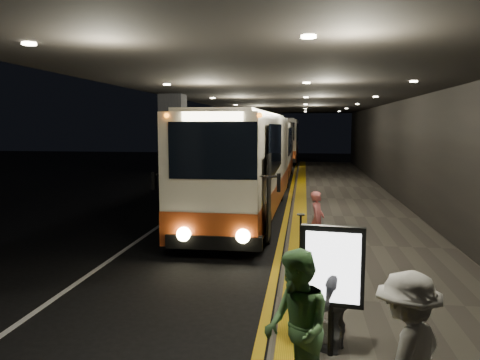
# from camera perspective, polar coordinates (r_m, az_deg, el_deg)

# --- Properties ---
(ground) EXTENTS (90.00, 90.00, 0.00)m
(ground) POSITION_cam_1_polar(r_m,az_deg,el_deg) (12.48, -6.32, -8.94)
(ground) COLOR black
(lane_line_white) EXTENTS (0.12, 50.00, 0.01)m
(lane_line_white) POSITION_cam_1_polar(r_m,az_deg,el_deg) (17.64, -8.03, -4.32)
(lane_line_white) COLOR silver
(lane_line_white) RESTS_ON ground
(kerb_stripe_yellow) EXTENTS (0.18, 50.00, 0.01)m
(kerb_stripe_yellow) POSITION_cam_1_polar(r_m,az_deg,el_deg) (16.99, 5.60, -4.71)
(kerb_stripe_yellow) COLOR gold
(kerb_stripe_yellow) RESTS_ON ground
(sidewalk) EXTENTS (4.50, 50.00, 0.15)m
(sidewalk) POSITION_cam_1_polar(r_m,az_deg,el_deg) (17.06, 13.71, -4.58)
(sidewalk) COLOR #514C44
(sidewalk) RESTS_ON ground
(tactile_strip) EXTENTS (0.50, 50.00, 0.01)m
(tactile_strip) POSITION_cam_1_polar(r_m,az_deg,el_deg) (16.95, 7.30, -4.24)
(tactile_strip) COLOR gold
(tactile_strip) RESTS_ON sidewalk
(terminal_wall) EXTENTS (0.10, 50.00, 6.00)m
(terminal_wall) POSITION_cam_1_polar(r_m,az_deg,el_deg) (17.13, 21.52, 5.04)
(terminal_wall) COLOR black
(terminal_wall) RESTS_ON ground
(support_columns) EXTENTS (0.80, 24.80, 4.40)m
(support_columns) POSITION_cam_1_polar(r_m,az_deg,el_deg) (16.31, -8.10, 2.57)
(support_columns) COLOR black
(support_columns) RESTS_ON ground
(canopy) EXTENTS (9.00, 50.00, 0.40)m
(canopy) POSITION_cam_1_polar(r_m,az_deg,el_deg) (16.70, 6.31, 10.93)
(canopy) COLOR black
(canopy) RESTS_ON support_columns
(coach_main) EXTENTS (2.71, 11.87, 3.68)m
(coach_main) POSITION_cam_1_polar(r_m,az_deg,el_deg) (16.86, 0.49, 1.29)
(coach_main) COLOR beige
(coach_main) RESTS_ON ground
(coach_second) EXTENTS (2.33, 11.12, 3.50)m
(coach_second) POSITION_cam_1_polar(r_m,az_deg,el_deg) (28.61, 3.87, 3.32)
(coach_second) COLOR beige
(coach_second) RESTS_ON ground
(coach_third) EXTENTS (2.55, 12.13, 3.82)m
(coach_third) POSITION_cam_1_polar(r_m,az_deg,el_deg) (43.35, 5.34, 4.65)
(coach_third) COLOR beige
(coach_third) RESTS_ON ground
(passenger_boarding) EXTENTS (0.48, 0.62, 1.51)m
(passenger_boarding) POSITION_cam_1_polar(r_m,az_deg,el_deg) (12.35, 9.39, -4.84)
(passenger_boarding) COLOR #C35C5B
(passenger_boarding) RESTS_ON sidewalk
(passenger_waiting_green) EXTENTS (0.78, 1.00, 1.81)m
(passenger_waiting_green) POSITION_cam_1_polar(r_m,az_deg,el_deg) (5.60, 6.90, -17.57)
(passenger_waiting_green) COLOR #4C8147
(passenger_waiting_green) RESTS_ON sidewalk
(passenger_waiting_white) EXTENTS (1.12, 1.24, 1.78)m
(passenger_waiting_white) POSITION_cam_1_polar(r_m,az_deg,el_deg) (5.26, 19.64, -19.84)
(passenger_waiting_white) COLOR #BCBAB5
(passenger_waiting_white) RESTS_ON sidewalk
(passenger_waiting_grey) EXTENTS (0.80, 1.04, 1.59)m
(passenger_waiting_grey) POSITION_cam_1_polar(r_m,az_deg,el_deg) (6.96, 11.70, -13.74)
(passenger_waiting_grey) COLOR #4A4B4F
(passenger_waiting_grey) RESTS_ON sidewalk
(bag_polka) EXTENTS (0.32, 0.21, 0.35)m
(bag_polka) POSITION_cam_1_polar(r_m,az_deg,el_deg) (7.30, 11.18, -17.94)
(bag_polka) COLOR black
(bag_polka) RESTS_ON sidewalk
(info_sign) EXTENTS (0.88, 0.22, 1.85)m
(info_sign) POSITION_cam_1_polar(r_m,az_deg,el_deg) (6.64, 11.18, -10.60)
(info_sign) COLOR black
(info_sign) RESTS_ON sidewalk
(stanchion_post) EXTENTS (0.05, 0.05, 1.19)m
(stanchion_post) POSITION_cam_1_polar(r_m,az_deg,el_deg) (10.81, 7.37, -7.32)
(stanchion_post) COLOR black
(stanchion_post) RESTS_ON sidewalk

